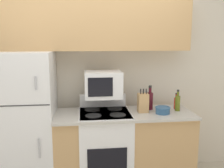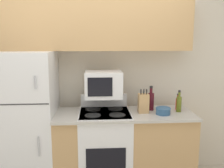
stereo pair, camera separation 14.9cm
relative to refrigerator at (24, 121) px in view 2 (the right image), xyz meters
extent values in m
cube|color=beige|center=(0.82, 0.38, 0.45)|extent=(8.00, 0.05, 2.55)
cube|color=tan|center=(1.19, -0.05, -0.38)|extent=(1.63, 0.58, 0.90)
cube|color=#BCB7AD|center=(1.19, -0.07, 0.09)|extent=(1.63, 0.62, 0.03)
cube|color=white|center=(0.00, 0.00, 0.00)|extent=(0.75, 0.68, 1.65)
cube|color=#383838|center=(0.00, -0.34, 0.30)|extent=(0.73, 0.01, 0.01)
cylinder|color=#B7B7BC|center=(0.24, -0.36, 0.53)|extent=(0.02, 0.02, 0.14)
cylinder|color=#B7B7BC|center=(0.24, -0.36, -0.17)|extent=(0.02, 0.02, 0.22)
cube|color=tan|center=(0.82, 0.18, 1.17)|extent=(2.38, 0.33, 0.68)
cube|color=white|center=(0.96, -0.07, -0.36)|extent=(0.61, 0.58, 0.94)
cube|color=black|center=(0.96, -0.36, -0.37)|extent=(0.44, 0.01, 0.34)
cube|color=#2D2D2D|center=(0.96, -0.07, 0.11)|extent=(0.58, 0.55, 0.01)
cube|color=white|center=(0.96, 0.20, 0.19)|extent=(0.58, 0.06, 0.16)
cylinder|color=black|center=(0.82, -0.19, 0.12)|extent=(0.18, 0.18, 0.01)
cylinder|color=black|center=(1.09, -0.19, 0.12)|extent=(0.18, 0.18, 0.01)
cylinder|color=black|center=(0.82, 0.06, 0.12)|extent=(0.18, 0.18, 0.01)
cylinder|color=black|center=(1.09, 0.06, 0.12)|extent=(0.18, 0.18, 0.01)
cube|color=white|center=(0.95, 0.03, 0.43)|extent=(0.43, 0.36, 0.31)
cube|color=black|center=(0.90, -0.15, 0.43)|extent=(0.28, 0.01, 0.22)
cube|color=tan|center=(1.41, -0.07, 0.22)|extent=(0.12, 0.11, 0.22)
cylinder|color=black|center=(1.38, -0.08, 0.36)|extent=(0.01, 0.01, 0.06)
cylinder|color=black|center=(1.41, -0.08, 0.36)|extent=(0.01, 0.01, 0.06)
cylinder|color=black|center=(1.45, -0.08, 0.36)|extent=(0.01, 0.01, 0.06)
cylinder|color=#335B84|center=(1.63, -0.16, 0.14)|extent=(0.17, 0.17, 0.07)
torus|color=#335B84|center=(1.63, -0.16, 0.18)|extent=(0.18, 0.18, 0.01)
cylinder|color=#470F19|center=(1.52, 0.03, 0.21)|extent=(0.08, 0.08, 0.21)
cylinder|color=#470F19|center=(1.52, 0.03, 0.35)|extent=(0.03, 0.03, 0.07)
cylinder|color=black|center=(1.52, 0.03, 0.39)|extent=(0.04, 0.04, 0.02)
cylinder|color=red|center=(1.86, 0.02, 0.17)|extent=(0.05, 0.05, 0.14)
cylinder|color=red|center=(1.86, 0.02, 0.27)|extent=(0.02, 0.02, 0.04)
cylinder|color=black|center=(1.86, 0.02, 0.30)|extent=(0.02, 0.03, 0.02)
cylinder|color=#5B6619|center=(1.84, -0.06, 0.20)|extent=(0.06, 0.06, 0.18)
cylinder|color=#5B6619|center=(1.84, -0.06, 0.31)|extent=(0.03, 0.03, 0.06)
cylinder|color=black|center=(1.84, -0.06, 0.35)|extent=(0.03, 0.03, 0.02)
camera|label=1|loc=(0.71, -2.88, 0.96)|focal=40.00mm
camera|label=2|loc=(0.85, -2.90, 0.96)|focal=40.00mm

